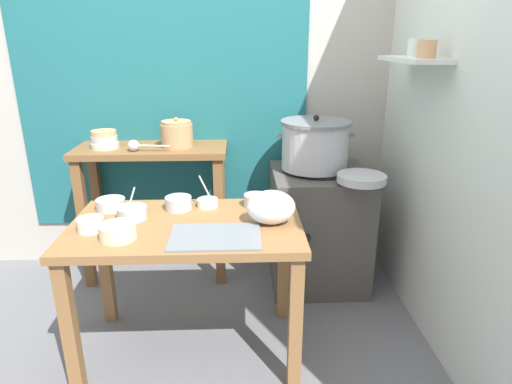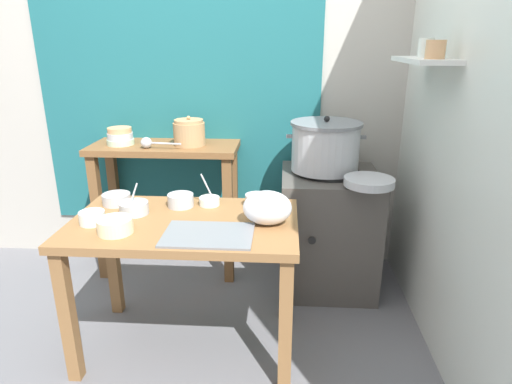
{
  "view_description": "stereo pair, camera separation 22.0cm",
  "coord_description": "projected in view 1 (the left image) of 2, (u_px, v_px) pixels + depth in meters",
  "views": [
    {
      "loc": [
        0.34,
        -1.93,
        1.55
      ],
      "look_at": [
        0.43,
        0.16,
        0.82
      ],
      "focal_mm": 30.81,
      "sensor_mm": 36.0,
      "label": 1
    },
    {
      "loc": [
        0.56,
        -1.93,
        1.55
      ],
      "look_at": [
        0.43,
        0.16,
        0.82
      ],
      "focal_mm": 30.81,
      "sensor_mm": 36.0,
      "label": 2
    }
  ],
  "objects": [
    {
      "name": "prep_bowl_5",
      "position": [
        118.0,
        231.0,
        1.92
      ],
      "size": [
        0.16,
        0.16,
        0.07
      ],
      "color": "beige",
      "rests_on": "prep_table"
    },
    {
      "name": "prep_bowl_3",
      "position": [
        256.0,
        200.0,
        2.29
      ],
      "size": [
        0.12,
        0.12,
        0.06
      ],
      "color": "#B7BABF",
      "rests_on": "prep_table"
    },
    {
      "name": "wide_pan",
      "position": [
        362.0,
        178.0,
        2.49
      ],
      "size": [
        0.28,
        0.28,
        0.04
      ],
      "primitive_type": "cylinder",
      "color": "#B7BABF",
      "rests_on": "stove_block"
    },
    {
      "name": "prep_table",
      "position": [
        187.0,
        244.0,
        2.13
      ],
      "size": [
        1.1,
        0.66,
        0.72
      ],
      "color": "olive",
      "rests_on": "ground"
    },
    {
      "name": "clay_pot",
      "position": [
        177.0,
        134.0,
        2.77
      ],
      "size": [
        0.2,
        0.2,
        0.19
      ],
      "color": "tan",
      "rests_on": "back_shelf_table"
    },
    {
      "name": "plastic_bag",
      "position": [
        271.0,
        207.0,
        2.06
      ],
      "size": [
        0.23,
        0.17,
        0.16
      ],
      "primitive_type": "ellipsoid",
      "color": "white",
      "rests_on": "prep_table"
    },
    {
      "name": "back_shelf_table",
      "position": [
        153.0,
        180.0,
        2.87
      ],
      "size": [
        0.96,
        0.4,
        0.9
      ],
      "color": "brown",
      "rests_on": "ground"
    },
    {
      "name": "wall_right",
      "position": [
        455.0,
        93.0,
        2.13
      ],
      "size": [
        0.3,
        3.2,
        2.6
      ],
      "color": "silver",
      "rests_on": "ground"
    },
    {
      "name": "prep_bowl_1",
      "position": [
        132.0,
        212.0,
        2.13
      ],
      "size": [
        0.14,
        0.14,
        0.15
      ],
      "color": "#B7BABF",
      "rests_on": "prep_table"
    },
    {
      "name": "stove_block",
      "position": [
        318.0,
        227.0,
        2.88
      ],
      "size": [
        0.6,
        0.61,
        0.78
      ],
      "color": "#4C4742",
      "rests_on": "ground"
    },
    {
      "name": "prep_bowl_6",
      "position": [
        178.0,
        203.0,
        2.25
      ],
      "size": [
        0.14,
        0.14,
        0.07
      ],
      "color": "#B7BABF",
      "rests_on": "prep_table"
    },
    {
      "name": "prep_bowl_2",
      "position": [
        111.0,
        204.0,
        2.25
      ],
      "size": [
        0.15,
        0.15,
        0.06
      ],
      "color": "#B7BABF",
      "rests_on": "prep_table"
    },
    {
      "name": "prep_bowl_0",
      "position": [
        208.0,
        202.0,
        2.29
      ],
      "size": [
        0.11,
        0.11,
        0.18
      ],
      "color": "silver",
      "rests_on": "prep_table"
    },
    {
      "name": "ladle",
      "position": [
        135.0,
        146.0,
        2.68
      ],
      "size": [
        0.26,
        0.07,
        0.07
      ],
      "color": "#B7BABF",
      "rests_on": "back_shelf_table"
    },
    {
      "name": "serving_tray",
      "position": [
        215.0,
        237.0,
        1.93
      ],
      "size": [
        0.4,
        0.28,
        0.01
      ],
      "primitive_type": "cube",
      "color": "slate",
      "rests_on": "prep_table"
    },
    {
      "name": "prep_bowl_4",
      "position": [
        91.0,
        224.0,
        2.0
      ],
      "size": [
        0.12,
        0.12,
        0.06
      ],
      "color": "silver",
      "rests_on": "prep_table"
    },
    {
      "name": "steamer_pot",
      "position": [
        315.0,
        145.0,
        2.72
      ],
      "size": [
        0.48,
        0.43,
        0.34
      ],
      "color": "#B7BABF",
      "rests_on": "stove_block"
    },
    {
      "name": "ground_plane",
      "position": [
        176.0,
        350.0,
        2.32
      ],
      "size": [
        9.0,
        9.0,
        0.0
      ],
      "primitive_type": "plane",
      "color": "slate"
    },
    {
      "name": "wall_back",
      "position": [
        199.0,
        78.0,
        2.92
      ],
      "size": [
        4.4,
        0.12,
        2.6
      ],
      "color": "#B2ADA3",
      "rests_on": "ground"
    },
    {
      "name": "bowl_stack_enamel",
      "position": [
        104.0,
        140.0,
        2.75
      ],
      "size": [
        0.17,
        0.17,
        0.11
      ],
      "color": "#B7D1AD",
      "rests_on": "back_shelf_table"
    }
  ]
}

